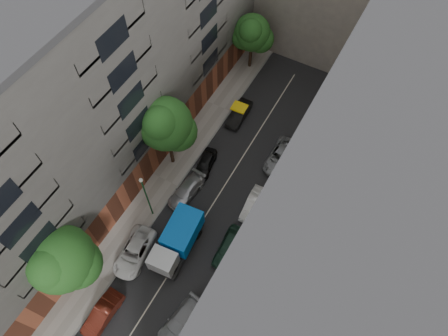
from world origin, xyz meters
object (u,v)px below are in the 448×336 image
Objects in this scene: car_right_1 at (181,322)px; car_right_4 at (281,157)px; car_left_2 at (134,252)px; pedestrian at (303,147)px; tarp_truck at (177,240)px; car_right_3 at (254,204)px; tree_near at (61,261)px; car_left_4 at (205,163)px; car_left_5 at (239,114)px; tree_mid at (166,126)px; car_left_3 at (187,191)px; car_right_2 at (229,247)px; lamp_post at (146,194)px; tree_far at (252,35)px; car_left_1 at (103,314)px.

car_right_4 reaches higher than car_right_1.
pedestrian is (8.75, 17.60, 0.22)m from car_left_2.
car_left_2 reaches higher than car_right_1.
tarp_truck is 6.80m from car_right_1.
tarp_truck reaches higher than car_right_1.
car_right_3 is 8.35m from pedestrian.
tree_near is at bearing -135.49° from tarp_truck.
car_left_4 is 0.89× the size of car_left_5.
car_left_2 is at bearing -76.62° from tree_mid.
car_right_2 is (6.40, -3.10, 0.09)m from car_left_3.
car_right_4 is at bearing 63.46° from tree_near.
tarp_truck is 0.70× the size of tree_mid.
car_left_2 is at bearing 57.41° from tree_near.
tree_near is 5.18× the size of pedestrian.
lamp_post is at bearing 179.32° from car_right_2.
car_right_4 is 14.38m from tree_far.
car_left_1 is 1.12× the size of car_left_4.
car_left_3 is 3.65m from car_left_4.
car_right_3 is at bearing -25.52° from car_left_4.
car_left_1 reaches higher than car_right_3.
car_left_1 is 24.52m from pedestrian.
tarp_truck is at bearing -61.26° from car_left_3.
tree_near is 0.89× the size of tree_mid.
car_left_1 is 10.46m from lamp_post.
tree_near is (-5.70, -6.81, 3.79)m from tarp_truck.
tarp_truck reaches higher than car_left_4.
pedestrian reaches higher than car_left_5.
tree_mid is (-9.57, 0.57, 5.54)m from car_right_3.
car_left_4 is at bearing 23.44° from pedestrian.
car_left_3 is 1.03× the size of car_right_2.
car_right_4 is (6.40, 21.20, 0.00)m from car_left_1.
car_left_4 is at bearing 77.70° from car_left_2.
car_right_2 is at bearing 18.44° from tarp_truck.
tarp_truck is at bearing 53.67° from pedestrian.
tree_near is (-3.50, -22.76, 4.65)m from car_left_5.
car_left_2 is 26.48m from tree_far.
car_right_2 reaches higher than car_left_2.
car_left_3 is 10.28m from car_right_4.
tree_far is (-8.87, 16.68, 4.28)m from car_right_3.
tree_near reaches higher than car_left_4.
tree_near is at bearing -101.69° from car_left_3.
car_left_1 is at bearing 55.70° from pedestrian.
car_left_5 is at bearing 114.05° from car_right_1.
pedestrian is at bearing 93.07° from car_right_1.
car_left_2 reaches higher than car_right_3.
car_left_4 is 8.12m from lamp_post.
car_right_4 is (0.42, 18.60, 0.02)m from car_right_1.
tarp_truck reaches higher than car_left_5.
car_right_3 is (6.40, -9.13, -0.03)m from car_left_5.
tree_mid reaches higher than car_left_4.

